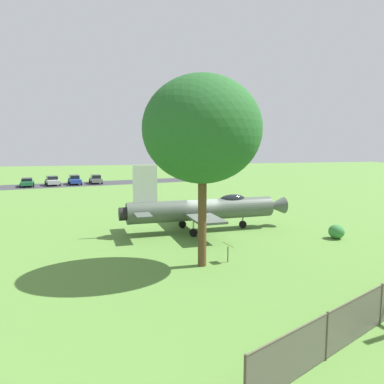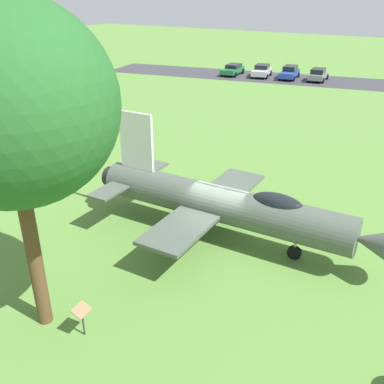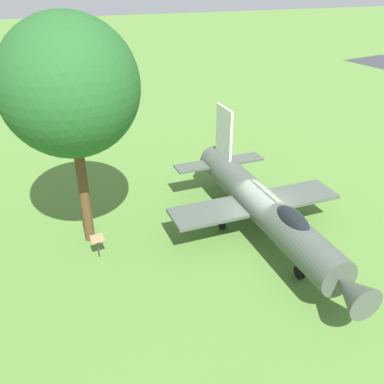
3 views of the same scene
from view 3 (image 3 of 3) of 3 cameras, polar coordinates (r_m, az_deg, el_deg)
ground_plane at (r=21.61m, az=8.93°, el=-5.66°), size 200.00×200.00×0.00m
display_jet at (r=20.43m, az=9.77°, el=-2.13°), size 13.70×8.72×5.24m
shade_tree at (r=18.57m, az=-16.08°, el=13.40°), size 6.48×5.79×10.45m
info_plaque at (r=19.85m, az=-12.52°, el=-6.48°), size 0.48×0.65×1.14m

